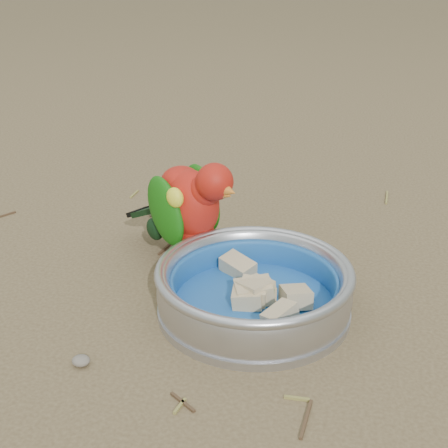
# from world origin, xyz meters

# --- Properties ---
(ground) EXTENTS (60.00, 60.00, 0.00)m
(ground) POSITION_xyz_m (0.00, 0.00, 0.00)
(ground) COLOR brown
(food_bowl) EXTENTS (0.23, 0.23, 0.02)m
(food_bowl) POSITION_xyz_m (0.04, 0.04, 0.01)
(food_bowl) COLOR #B2B2BA
(food_bowl) RESTS_ON ground
(bowl_wall) EXTENTS (0.23, 0.23, 0.04)m
(bowl_wall) POSITION_xyz_m (0.04, 0.04, 0.04)
(bowl_wall) COLOR #B2B2BA
(bowl_wall) RESTS_ON food_bowl
(fruit_wedges) EXTENTS (0.14, 0.14, 0.03)m
(fruit_wedges) POSITION_xyz_m (0.04, 0.04, 0.03)
(fruit_wedges) COLOR tan
(fruit_wedges) RESTS_ON food_bowl
(lory_parrot) EXTENTS (0.21, 0.18, 0.15)m
(lory_parrot) POSITION_xyz_m (-0.07, 0.14, 0.08)
(lory_parrot) COLOR #AE1A0F
(lory_parrot) RESTS_ON ground
(ground_debris) EXTENTS (0.90, 0.80, 0.01)m
(ground_debris) POSITION_xyz_m (0.04, 0.08, 0.00)
(ground_debris) COLOR olive
(ground_debris) RESTS_ON ground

